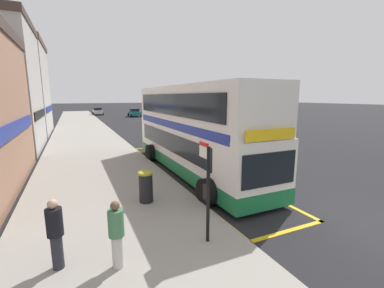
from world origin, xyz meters
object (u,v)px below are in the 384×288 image
at_px(parked_car_silver_far, 98,111).
at_px(litter_bin, 146,187).
at_px(parked_car_teal_behind, 134,113).
at_px(pedestrian_further_back, 55,232).
at_px(double_decker_bus, 193,132).
at_px(parked_car_maroon_ahead, 159,120).
at_px(pedestrian_waiting_near_sign, 116,232).
at_px(bus_stop_sign, 207,184).

bearing_deg(parked_car_silver_far, litter_bin, -93.88).
relative_size(parked_car_teal_behind, pedestrian_further_back, 2.62).
xyz_separation_m(double_decker_bus, parked_car_maroon_ahead, (5.08, 21.51, -1.27)).
relative_size(parked_car_silver_far, pedestrian_waiting_near_sign, 2.71).
bearing_deg(parked_car_maroon_ahead, double_decker_bus, -100.56).
height_order(double_decker_bus, parked_car_maroon_ahead, double_decker_bus).
distance_m(parked_car_maroon_ahead, litter_bin, 26.10).
bearing_deg(parked_car_maroon_ahead, parked_car_teal_behind, 91.23).
height_order(parked_car_maroon_ahead, pedestrian_further_back, pedestrian_further_back).
bearing_deg(pedestrian_further_back, pedestrian_waiting_near_sign, -23.55).
height_order(parked_car_maroon_ahead, parked_car_teal_behind, same).
distance_m(bus_stop_sign, pedestrian_waiting_near_sign, 2.42).
relative_size(parked_car_maroon_ahead, pedestrian_waiting_near_sign, 2.71).
distance_m(bus_stop_sign, pedestrian_further_back, 3.59).
relative_size(bus_stop_sign, litter_bin, 2.34).
relative_size(parked_car_teal_behind, litter_bin, 3.79).
bearing_deg(litter_bin, pedestrian_further_back, -134.43).
distance_m(parked_car_teal_behind, pedestrian_waiting_near_sign, 46.51).
height_order(parked_car_teal_behind, pedestrian_further_back, pedestrian_further_back).
height_order(pedestrian_waiting_near_sign, pedestrian_further_back, pedestrian_further_back).
relative_size(parked_car_silver_far, pedestrian_further_back, 2.62).
bearing_deg(parked_car_teal_behind, parked_car_maroon_ahead, 87.84).
distance_m(parked_car_silver_far, parked_car_teal_behind, 10.19).
height_order(parked_car_silver_far, parked_car_maroon_ahead, same).
height_order(parked_car_silver_far, litter_bin, parked_car_silver_far).
xyz_separation_m(parked_car_maroon_ahead, pedestrian_waiting_near_sign, (-9.94, -28.00, 0.17)).
height_order(parked_car_maroon_ahead, pedestrian_waiting_near_sign, pedestrian_waiting_near_sign).
bearing_deg(double_decker_bus, parked_car_silver_far, 90.63).
bearing_deg(pedestrian_waiting_near_sign, parked_car_maroon_ahead, 70.46).
bearing_deg(litter_bin, parked_car_silver_far, 86.78).
distance_m(bus_stop_sign, parked_car_teal_behind, 45.89).
bearing_deg(litter_bin, bus_stop_sign, -75.87).
distance_m(parked_car_teal_behind, pedestrian_further_back, 46.29).
xyz_separation_m(bus_stop_sign, parked_car_silver_far, (2.04, 53.36, -0.88)).
xyz_separation_m(double_decker_bus, litter_bin, (-3.34, -3.20, -1.37)).
bearing_deg(double_decker_bus, pedestrian_further_back, -135.42).
xyz_separation_m(parked_car_silver_far, parked_car_teal_behind, (6.05, -8.20, 0.00)).
bearing_deg(bus_stop_sign, pedestrian_waiting_near_sign, -175.68).
height_order(bus_stop_sign, pedestrian_further_back, bus_stop_sign).
height_order(double_decker_bus, pedestrian_waiting_near_sign, double_decker_bus).
distance_m(bus_stop_sign, parked_car_silver_far, 53.41).
relative_size(bus_stop_sign, parked_car_silver_far, 0.62).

